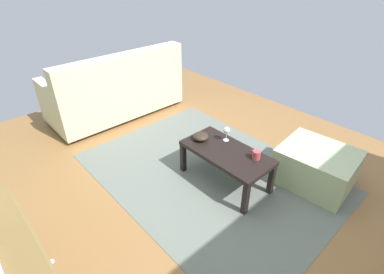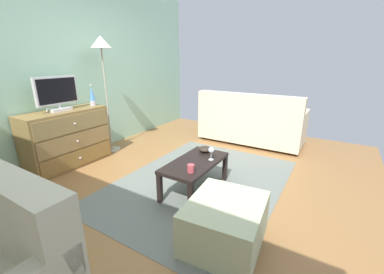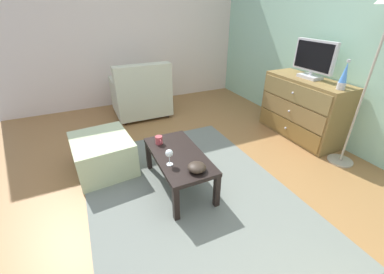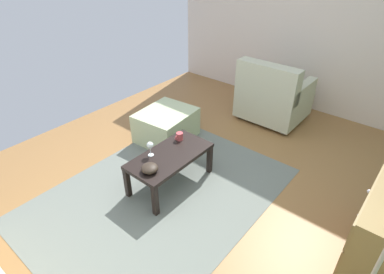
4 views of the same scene
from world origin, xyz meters
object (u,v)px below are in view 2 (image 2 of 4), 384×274
object	(u,v)px
dresser	(67,138)
lava_lamp	(92,96)
ottoman	(225,223)
standing_lamp	(102,54)
couch_large	(251,124)
coffee_table	(195,165)
tv	(57,93)
bowl_decorative	(205,149)
wine_glass	(211,150)
mug	(191,168)

from	to	relation	value
dresser	lava_lamp	size ratio (longest dim) A/B	3.48
ottoman	standing_lamp	world-z (taller)	standing_lamp
dresser	couch_large	distance (m)	3.09
coffee_table	ottoman	world-z (taller)	ottoman
tv	bowl_decorative	distance (m)	2.16
lava_lamp	wine_glass	world-z (taller)	lava_lamp
lava_lamp	tv	bearing A→B (deg)	172.27
coffee_table	bowl_decorative	xyz separation A→B (m)	(0.32, 0.04, 0.09)
tv	ottoman	bearing A→B (deg)	-96.06
wine_glass	bowl_decorative	size ratio (longest dim) A/B	0.96
bowl_decorative	standing_lamp	bearing A→B (deg)	87.11
standing_lamp	wine_glass	bearing A→B (deg)	-97.82
ottoman	wine_glass	bearing A→B (deg)	34.63
dresser	lava_lamp	bearing A→B (deg)	-5.23
coffee_table	mug	world-z (taller)	mug
wine_glass	bowl_decorative	world-z (taller)	wine_glass
lava_lamp	mug	bearing A→B (deg)	-101.72
coffee_table	mug	distance (m)	0.31
tv	lava_lamp	distance (m)	0.51
lava_lamp	coffee_table	world-z (taller)	lava_lamp
bowl_decorative	mug	bearing A→B (deg)	-165.57
mug	standing_lamp	xyz separation A→B (m)	(0.69, 2.03, 1.16)
wine_glass	couch_large	distance (m)	1.95
tv	dresser	bearing A→B (deg)	-47.16
tv	standing_lamp	world-z (taller)	standing_lamp
mug	couch_large	distance (m)	2.35
tv	standing_lamp	size ratio (longest dim) A/B	0.32
dresser	mug	bearing A→B (deg)	-88.57
coffee_table	couch_large	xyz separation A→B (m)	(2.07, 0.02, 0.03)
mug	coffee_table	bearing A→B (deg)	21.96
coffee_table	couch_large	bearing A→B (deg)	0.58
bowl_decorative	couch_large	bearing A→B (deg)	-0.72
lava_lamp	mug	size ratio (longest dim) A/B	2.89
tv	mug	bearing A→B (deg)	-87.98
couch_large	bowl_decorative	bearing A→B (deg)	179.28
wine_glass	lava_lamp	bearing A→B (deg)	89.43
wine_glass	mug	bearing A→B (deg)	175.67
tv	lava_lamp	bearing A→B (deg)	-7.73
ottoman	dresser	bearing A→B (deg)	83.41
lava_lamp	wine_glass	bearing A→B (deg)	-90.57
tv	standing_lamp	distance (m)	0.93
coffee_table	mug	xyz separation A→B (m)	(-0.27, -0.11, 0.10)
lava_lamp	wine_glass	xyz separation A→B (m)	(-0.02, -2.07, -0.47)
tv	mug	distance (m)	2.20
mug	standing_lamp	world-z (taller)	standing_lamp
tv	bowl_decorative	size ratio (longest dim) A/B	3.59
dresser	mug	size ratio (longest dim) A/B	10.08
tv	wine_glass	distance (m)	2.26
dresser	wine_glass	size ratio (longest dim) A/B	7.32
tv	bowl_decorative	world-z (taller)	tv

